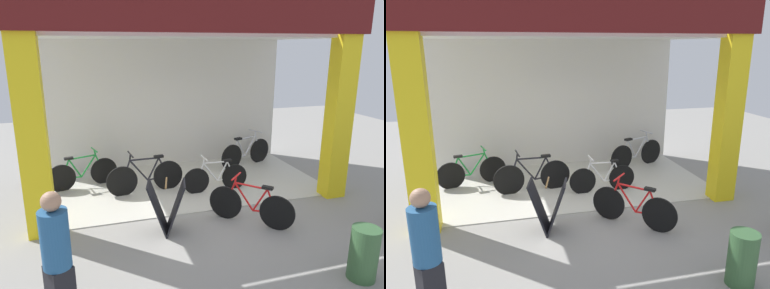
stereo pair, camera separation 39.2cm
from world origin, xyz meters
The scene contains 10 objects.
ground_plane centered at (0.00, 0.00, 0.00)m, with size 20.40×20.40×0.00m, color gray.
shop_facade centered at (0.00, 1.66, 2.16)m, with size 6.40×3.40×3.99m.
bicycle_inside_0 centered at (0.58, 0.90, 0.32)m, with size 1.47×0.40×0.81m.
bicycle_inside_1 centered at (1.96, 2.31, 0.37)m, with size 1.60×0.63×0.93m.
bicycle_inside_2 centered at (-0.89, 1.27, 0.37)m, with size 1.68×0.46×0.93m.
bicycle_inside_3 centered at (-2.19, 1.98, 0.34)m, with size 1.52×0.49×0.86m.
bicycle_parked_0 centered at (0.65, -0.68, 0.35)m, with size 1.16×1.13×0.87m.
sandwich_board_sign centered at (-0.85, -0.54, 0.46)m, with size 0.74×0.63×0.92m.
pedestrian_0 centered at (-2.46, -2.41, 0.86)m, with size 0.41×0.41×1.69m.
trash_bin centered at (1.42, -2.58, 0.38)m, with size 0.38×0.38×0.76m, color #335933.
Camera 2 is at (-1.71, -6.18, 3.12)m, focal length 34.03 mm.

